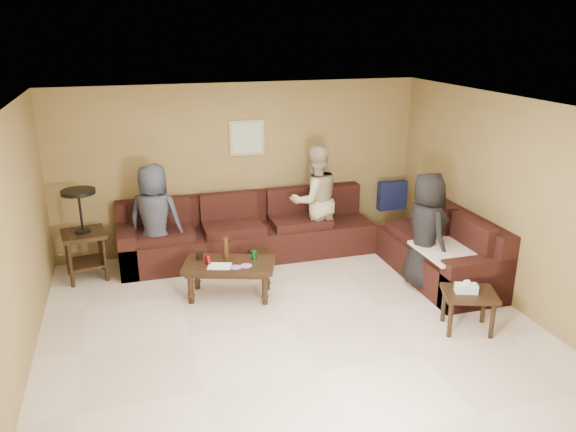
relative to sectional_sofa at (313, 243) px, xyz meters
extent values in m
plane|color=beige|center=(-0.81, -1.52, -0.33)|extent=(5.50, 5.50, 0.00)
cube|color=white|center=(-0.81, -1.52, 2.12)|extent=(5.50, 5.00, 0.10)
cube|color=olive|center=(-0.81, 0.98, 0.92)|extent=(5.50, 0.10, 2.50)
cube|color=olive|center=(-0.81, -4.02, 0.92)|extent=(5.50, 0.10, 2.50)
cube|color=olive|center=(-3.56, -1.52, 0.92)|extent=(0.10, 5.00, 2.50)
cube|color=olive|center=(1.94, -1.52, 0.92)|extent=(0.10, 5.00, 2.50)
cube|color=black|center=(-0.81, 0.53, -0.10)|extent=(3.70, 0.90, 0.45)
cube|color=black|center=(-0.81, 0.86, 0.35)|extent=(3.70, 0.24, 0.45)
cube|color=black|center=(-2.54, 0.53, -0.01)|extent=(0.24, 0.90, 0.63)
cube|color=black|center=(1.49, -0.92, -0.10)|extent=(0.90, 2.00, 0.45)
cube|color=black|center=(1.82, -0.92, 0.35)|extent=(0.24, 2.00, 0.45)
cube|color=black|center=(1.49, -1.80, -0.01)|extent=(0.90, 0.24, 0.63)
cube|color=#13173B|center=(1.49, 0.53, 0.42)|extent=(0.45, 0.14, 0.45)
cube|color=silver|center=(1.49, -1.37, 0.25)|extent=(1.00, 0.85, 0.04)
cube|color=black|center=(-1.33, -0.68, 0.11)|extent=(1.24, 0.88, 0.06)
cube|color=black|center=(-1.33, -0.68, 0.05)|extent=(1.13, 0.78, 0.05)
cylinder|color=black|center=(-1.83, -0.73, -0.12)|extent=(0.07, 0.07, 0.41)
cylinder|color=black|center=(-0.96, -1.02, -0.12)|extent=(0.07, 0.07, 0.41)
cylinder|color=black|center=(-1.70, -0.34, -0.12)|extent=(0.07, 0.07, 0.41)
cylinder|color=black|center=(-0.84, -0.63, -0.12)|extent=(0.07, 0.07, 0.41)
cylinder|color=#A41221|center=(-1.59, -0.65, 0.20)|extent=(0.07, 0.07, 0.12)
cylinder|color=#136B29|center=(-1.01, -0.68, 0.20)|extent=(0.07, 0.07, 0.12)
cylinder|color=#341E0B|center=(-1.34, -0.55, 0.28)|extent=(0.07, 0.07, 0.28)
cylinder|color=black|center=(-1.67, -0.48, 0.20)|extent=(0.08, 0.08, 0.11)
cube|color=white|center=(-1.47, -0.76, 0.14)|extent=(0.33, 0.30, 0.00)
cylinder|color=#F355AF|center=(-1.29, -0.86, 0.14)|extent=(0.14, 0.14, 0.01)
cylinder|color=#F355AF|center=(-1.15, -0.85, 0.14)|extent=(0.14, 0.14, 0.01)
cube|color=black|center=(-3.09, 0.42, 0.31)|extent=(0.62, 0.62, 0.05)
cube|color=black|center=(-3.09, 0.42, -0.11)|extent=(0.55, 0.55, 0.03)
cylinder|color=black|center=(-3.27, 0.17, -0.01)|extent=(0.05, 0.05, 0.63)
cylinder|color=black|center=(-2.84, 0.24, -0.01)|extent=(0.05, 0.05, 0.63)
cylinder|color=black|center=(-3.34, 0.60, -0.01)|extent=(0.05, 0.05, 0.63)
cylinder|color=black|center=(-2.91, 0.67, -0.01)|extent=(0.05, 0.05, 0.63)
cylinder|color=black|center=(-3.09, 0.42, 0.35)|extent=(0.20, 0.20, 0.03)
cylinder|color=black|center=(-3.09, 0.42, 0.63)|extent=(0.03, 0.03, 0.52)
cylinder|color=black|center=(-3.09, 0.42, 0.89)|extent=(0.44, 0.44, 0.05)
cube|color=black|center=(1.07, -2.24, 0.12)|extent=(0.69, 0.63, 0.05)
cylinder|color=black|center=(0.80, -2.33, -0.10)|extent=(0.05, 0.05, 0.44)
cylinder|color=black|center=(1.23, -2.49, -0.10)|extent=(0.05, 0.05, 0.44)
cylinder|color=black|center=(0.92, -2.00, -0.10)|extent=(0.05, 0.05, 0.44)
cylinder|color=black|center=(1.35, -2.16, -0.10)|extent=(0.05, 0.05, 0.44)
cube|color=white|center=(1.02, -2.24, 0.19)|extent=(0.27, 0.19, 0.10)
cube|color=white|center=(1.02, -2.24, 0.26)|extent=(0.06, 0.04, 0.05)
cube|color=black|center=(-0.79, -0.05, -0.17)|extent=(0.29, 0.29, 0.31)
cube|color=tan|center=(-0.71, 0.96, 1.37)|extent=(0.52, 0.03, 0.52)
cube|color=silver|center=(-0.71, 0.95, 1.37)|extent=(0.44, 0.01, 0.44)
imported|color=#2F3341|center=(-2.15, 0.37, 0.44)|extent=(0.89, 0.75, 1.54)
imported|color=tan|center=(0.17, 0.41, 0.50)|extent=(0.87, 0.72, 1.64)
imported|color=black|center=(1.16, -1.09, 0.44)|extent=(0.53, 0.78, 1.54)
camera|label=1|loc=(-2.45, -7.06, 2.95)|focal=35.00mm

